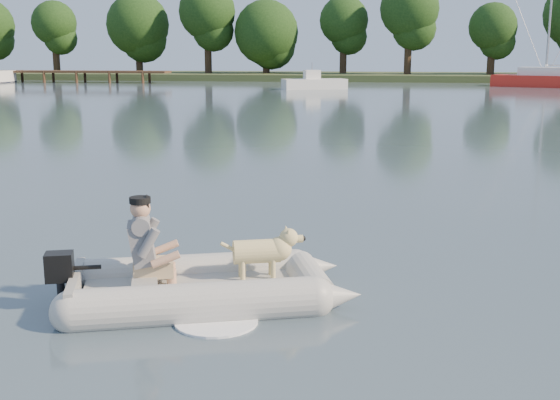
% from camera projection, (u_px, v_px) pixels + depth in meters
% --- Properties ---
extents(water, '(160.00, 160.00, 0.00)m').
position_uv_depth(water, '(258.00, 295.00, 8.21)').
color(water, slate).
rests_on(water, ground).
extents(shore_bank, '(160.00, 12.00, 0.70)m').
position_uv_depth(shore_bank, '(368.00, 77.00, 68.17)').
color(shore_bank, '#47512D').
rests_on(shore_bank, water).
extents(dock, '(18.00, 2.00, 1.04)m').
position_uv_depth(dock, '(70.00, 77.00, 62.04)').
color(dock, '#4C331E').
rests_on(dock, water).
extents(treeline, '(90.22, 7.35, 9.27)m').
position_uv_depth(treeline, '(461.00, 22.00, 65.03)').
color(treeline, '#332316').
rests_on(treeline, shore_bank).
extents(dinghy, '(5.48, 4.81, 1.31)m').
position_uv_depth(dinghy, '(204.00, 254.00, 7.90)').
color(dinghy, '#A2A29C').
rests_on(dinghy, water).
extents(man, '(0.83, 0.77, 1.02)m').
position_uv_depth(man, '(143.00, 240.00, 7.80)').
color(man, slate).
rests_on(man, dinghy).
extents(dog, '(0.94, 0.57, 0.59)m').
position_uv_depth(dog, '(257.00, 256.00, 8.06)').
color(dog, tan).
rests_on(dog, dinghy).
extents(outboard_motor, '(0.46, 0.38, 0.74)m').
position_uv_depth(outboard_motor, '(61.00, 284.00, 7.69)').
color(outboard_motor, black).
rests_on(outboard_motor, dinghy).
extents(motorboat, '(5.14, 3.46, 2.03)m').
position_uv_depth(motorboat, '(314.00, 76.00, 51.37)').
color(motorboat, white).
rests_on(motorboat, water).
extents(sailboat, '(9.29, 5.78, 12.28)m').
position_uv_depth(sailboat, '(551.00, 80.00, 54.31)').
color(sailboat, red).
rests_on(sailboat, water).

